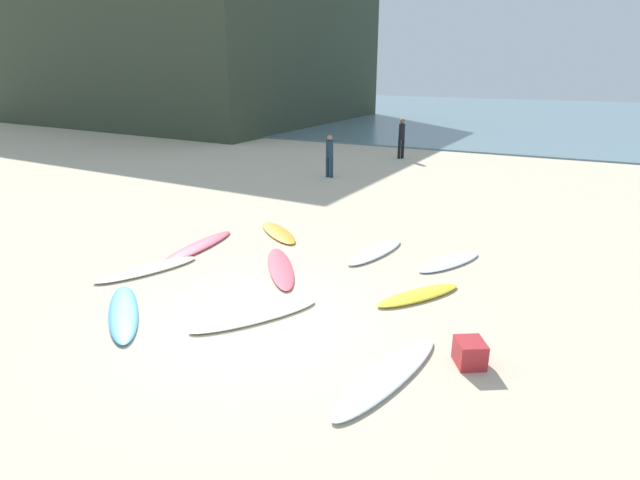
{
  "coord_description": "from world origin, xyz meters",
  "views": [
    {
      "loc": [
        4.36,
        -6.48,
        4.21
      ],
      "look_at": [
        -0.45,
        3.61,
        0.3
      ],
      "focal_mm": 28.64,
      "sensor_mm": 36.0,
      "label": 1
    }
  ],
  "objects_px": {
    "surfboard_6": "(147,269)",
    "surfboard_9": "(449,262)",
    "surfboard_5": "(418,295)",
    "beachgoer_mid": "(330,154)",
    "surfboard_2": "(124,312)",
    "surfboard_7": "(278,233)",
    "surfboard_8": "(199,246)",
    "surfboard_1": "(388,375)",
    "surfboard_3": "(375,252)",
    "beach_cooler": "(470,353)",
    "surfboard_0": "(281,268)",
    "surfboard_4": "(255,315)",
    "beachgoer_near": "(402,136)"
  },
  "relations": [
    {
      "from": "surfboard_1",
      "to": "surfboard_4",
      "type": "relative_size",
      "value": 1.09
    },
    {
      "from": "beach_cooler",
      "to": "surfboard_2",
      "type": "bearing_deg",
      "value": -169.93
    },
    {
      "from": "surfboard_1",
      "to": "beachgoer_near",
      "type": "xyz_separation_m",
      "value": [
        -4.95,
        16.82,
        0.97
      ]
    },
    {
      "from": "surfboard_0",
      "to": "surfboard_7",
      "type": "height_order",
      "value": "same"
    },
    {
      "from": "surfboard_5",
      "to": "beachgoer_mid",
      "type": "bearing_deg",
      "value": -21.86
    },
    {
      "from": "surfboard_1",
      "to": "surfboard_6",
      "type": "xyz_separation_m",
      "value": [
        -5.85,
        1.51,
        0.0
      ]
    },
    {
      "from": "surfboard_9",
      "to": "surfboard_1",
      "type": "bearing_deg",
      "value": -61.32
    },
    {
      "from": "surfboard_7",
      "to": "beachgoer_mid",
      "type": "xyz_separation_m",
      "value": [
        -1.67,
        6.85,
        0.86
      ]
    },
    {
      "from": "surfboard_9",
      "to": "beachgoer_mid",
      "type": "bearing_deg",
      "value": 158.05
    },
    {
      "from": "surfboard_6",
      "to": "surfboard_9",
      "type": "distance_m",
      "value": 6.55
    },
    {
      "from": "surfboard_6",
      "to": "beachgoer_mid",
      "type": "distance_m",
      "value": 10.24
    },
    {
      "from": "surfboard_8",
      "to": "beachgoer_mid",
      "type": "bearing_deg",
      "value": -87.76
    },
    {
      "from": "beachgoer_mid",
      "to": "surfboard_6",
      "type": "bearing_deg",
      "value": -69.78
    },
    {
      "from": "surfboard_4",
      "to": "beach_cooler",
      "type": "height_order",
      "value": "beach_cooler"
    },
    {
      "from": "surfboard_8",
      "to": "surfboard_9",
      "type": "xyz_separation_m",
      "value": [
        5.63,
        1.57,
        -0.0
      ]
    },
    {
      "from": "surfboard_2",
      "to": "surfboard_4",
      "type": "height_order",
      "value": "surfboard_2"
    },
    {
      "from": "surfboard_3",
      "to": "surfboard_5",
      "type": "bearing_deg",
      "value": -38.04
    },
    {
      "from": "surfboard_0",
      "to": "beach_cooler",
      "type": "height_order",
      "value": "beach_cooler"
    },
    {
      "from": "surfboard_0",
      "to": "surfboard_4",
      "type": "bearing_deg",
      "value": -107.23
    },
    {
      "from": "surfboard_2",
      "to": "surfboard_9",
      "type": "bearing_deg",
      "value": 0.66
    },
    {
      "from": "surfboard_7",
      "to": "surfboard_9",
      "type": "distance_m",
      "value": 4.43
    },
    {
      "from": "surfboard_5",
      "to": "surfboard_8",
      "type": "xyz_separation_m",
      "value": [
        -5.46,
        0.42,
        -0.0
      ]
    },
    {
      "from": "surfboard_3",
      "to": "surfboard_1",
      "type": "bearing_deg",
      "value": -55.67
    },
    {
      "from": "surfboard_1",
      "to": "surfboard_6",
      "type": "relative_size",
      "value": 1.16
    },
    {
      "from": "surfboard_4",
      "to": "beachgoer_mid",
      "type": "relative_size",
      "value": 1.46
    },
    {
      "from": "surfboard_1",
      "to": "surfboard_3",
      "type": "relative_size",
      "value": 1.22
    },
    {
      "from": "surfboard_6",
      "to": "surfboard_3",
      "type": "bearing_deg",
      "value": 61.77
    },
    {
      "from": "surfboard_5",
      "to": "surfboard_8",
      "type": "height_order",
      "value": "surfboard_5"
    },
    {
      "from": "surfboard_3",
      "to": "beach_cooler",
      "type": "xyz_separation_m",
      "value": [
        2.79,
        -3.75,
        0.15
      ]
    },
    {
      "from": "surfboard_0",
      "to": "surfboard_3",
      "type": "relative_size",
      "value": 1.14
    },
    {
      "from": "beachgoer_mid",
      "to": "surfboard_3",
      "type": "bearing_deg",
      "value": -40.13
    },
    {
      "from": "surfboard_5",
      "to": "beachgoer_near",
      "type": "xyz_separation_m",
      "value": [
        -4.64,
        14.07,
        0.97
      ]
    },
    {
      "from": "surfboard_7",
      "to": "surfboard_8",
      "type": "relative_size",
      "value": 0.78
    },
    {
      "from": "surfboard_2",
      "to": "surfboard_5",
      "type": "height_order",
      "value": "same"
    },
    {
      "from": "surfboard_0",
      "to": "surfboard_5",
      "type": "xyz_separation_m",
      "value": [
        3.03,
        -0.07,
        0.0
      ]
    },
    {
      "from": "surfboard_3",
      "to": "beachgoer_near",
      "type": "relative_size",
      "value": 1.17
    },
    {
      "from": "surfboard_3",
      "to": "surfboard_6",
      "type": "distance_m",
      "value": 5.07
    },
    {
      "from": "beachgoer_mid",
      "to": "beach_cooler",
      "type": "height_order",
      "value": "beachgoer_mid"
    },
    {
      "from": "surfboard_5",
      "to": "surfboard_7",
      "type": "distance_m",
      "value": 4.76
    },
    {
      "from": "surfboard_3",
      "to": "surfboard_6",
      "type": "bearing_deg",
      "value": -129.88
    },
    {
      "from": "surfboard_1",
      "to": "surfboard_7",
      "type": "bearing_deg",
      "value": 146.43
    },
    {
      "from": "surfboard_3",
      "to": "beachgoer_mid",
      "type": "height_order",
      "value": "beachgoer_mid"
    },
    {
      "from": "surfboard_6",
      "to": "surfboard_2",
      "type": "bearing_deg",
      "value": -33.96
    },
    {
      "from": "surfboard_0",
      "to": "surfboard_8",
      "type": "distance_m",
      "value": 2.46
    },
    {
      "from": "surfboard_8",
      "to": "surfboard_9",
      "type": "relative_size",
      "value": 1.3
    },
    {
      "from": "surfboard_7",
      "to": "surfboard_8",
      "type": "distance_m",
      "value": 2.09
    },
    {
      "from": "surfboard_3",
      "to": "surfboard_5",
      "type": "relative_size",
      "value": 1.1
    },
    {
      "from": "surfboard_6",
      "to": "surfboard_8",
      "type": "distance_m",
      "value": 1.65
    },
    {
      "from": "surfboard_3",
      "to": "surfboard_7",
      "type": "bearing_deg",
      "value": -172.84
    },
    {
      "from": "surfboard_3",
      "to": "surfboard_8",
      "type": "bearing_deg",
      "value": -147.28
    }
  ]
}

